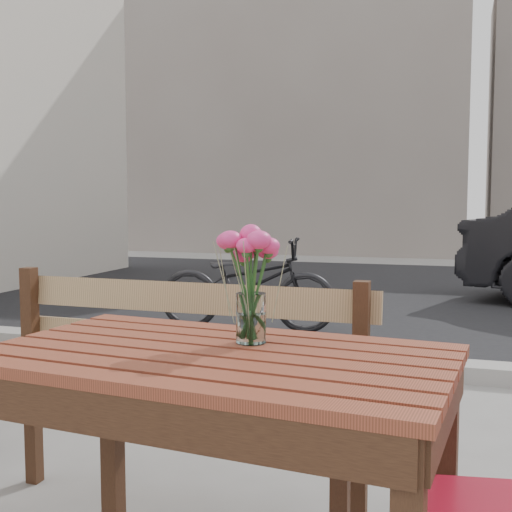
{
  "coord_description": "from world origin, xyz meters",
  "views": [
    {
      "loc": [
        0.84,
        -1.58,
        1.24
      ],
      "look_at": [
        0.25,
        0.28,
        1.07
      ],
      "focal_mm": 45.0,
      "sensor_mm": 36.0,
      "label": 1
    }
  ],
  "objects": [
    {
      "name": "main_vase",
      "position": [
        0.25,
        0.23,
        1.03
      ],
      "size": [
        0.19,
        0.19,
        0.36
      ],
      "color": "white",
      "rests_on": "main_table"
    },
    {
      "name": "main_bench",
      "position": [
        -0.21,
        0.63,
        0.59
      ],
      "size": [
        1.58,
        0.5,
        0.97
      ],
      "rotation": [
        0.0,
        0.0,
        -0.02
      ],
      "color": "#96754E",
      "rests_on": "ground"
    },
    {
      "name": "main_table",
      "position": [
        0.19,
        0.1,
        0.68
      ],
      "size": [
        1.38,
        0.89,
        0.81
      ],
      "rotation": [
        0.0,
        0.0,
        -0.1
      ],
      "color": "brown",
      "rests_on": "ground"
    },
    {
      "name": "backdrop_buildings",
      "position": [
        0.17,
        14.4,
        3.6
      ],
      "size": [
        15.5,
        4.0,
        8.0
      ],
      "color": "gray",
      "rests_on": "ground"
    },
    {
      "name": "street",
      "position": [
        0.0,
        5.06,
        0.03
      ],
      "size": [
        30.0,
        8.12,
        0.12
      ],
      "color": "black",
      "rests_on": "ground"
    },
    {
      "name": "bicycle",
      "position": [
        -1.07,
        4.15,
        0.45
      ],
      "size": [
        1.75,
        0.79,
        0.89
      ],
      "primitive_type": "imported",
      "rotation": [
        0.0,
        0.0,
        1.69
      ],
      "color": "black",
      "rests_on": "ground"
    }
  ]
}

